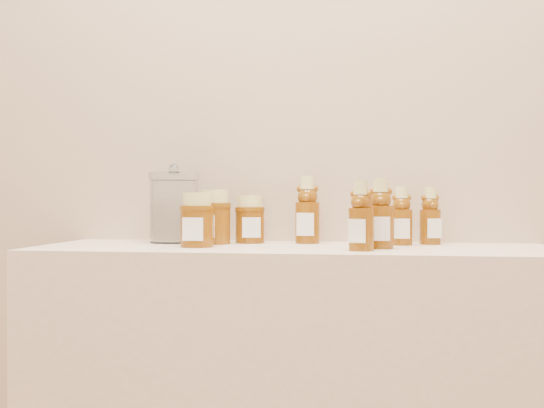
% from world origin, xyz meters
% --- Properties ---
extents(wall_back, '(3.50, 0.02, 2.70)m').
position_xyz_m(wall_back, '(0.00, 1.75, 1.35)').
color(wall_back, tan).
rests_on(wall_back, ground).
extents(bear_bottle_back_left, '(0.07, 0.07, 0.19)m').
position_xyz_m(bear_bottle_back_left, '(0.02, 1.68, 1.00)').
color(bear_bottle_back_left, '#5E2F07').
rests_on(bear_bottle_back_left, display_table).
extents(bear_bottle_back_mid, '(0.05, 0.05, 0.16)m').
position_xyz_m(bear_bottle_back_mid, '(0.26, 1.65, 0.98)').
color(bear_bottle_back_mid, '#5E2F07').
rests_on(bear_bottle_back_mid, display_table).
extents(bear_bottle_back_right, '(0.07, 0.07, 0.16)m').
position_xyz_m(bear_bottle_back_right, '(0.33, 1.68, 0.98)').
color(bear_bottle_back_right, '#5E2F07').
rests_on(bear_bottle_back_right, display_table).
extents(bear_bottle_front_left, '(0.07, 0.07, 0.17)m').
position_xyz_m(bear_bottle_front_left, '(0.16, 1.46, 0.99)').
color(bear_bottle_front_left, '#5E2F07').
rests_on(bear_bottle_front_left, display_table).
extents(bear_bottle_front_right, '(0.06, 0.06, 0.18)m').
position_xyz_m(bear_bottle_front_right, '(0.20, 1.53, 0.99)').
color(bear_bottle_front_right, '#5E2F07').
rests_on(bear_bottle_front_right, display_table).
extents(honey_jar_left, '(0.11, 0.11, 0.13)m').
position_xyz_m(honey_jar_left, '(-0.20, 1.62, 0.97)').
color(honey_jar_left, '#5E2F07').
rests_on(honey_jar_left, display_table).
extents(honey_jar_back, '(0.09, 0.09, 0.12)m').
position_xyz_m(honey_jar_back, '(-0.12, 1.66, 0.96)').
color(honey_jar_back, '#5E2F07').
rests_on(honey_jar_back, display_table).
extents(honey_jar_front, '(0.08, 0.08, 0.13)m').
position_xyz_m(honey_jar_front, '(-0.22, 1.51, 0.96)').
color(honey_jar_front, '#5E2F07').
rests_on(honey_jar_front, display_table).
extents(glass_canister, '(0.14, 0.14, 0.19)m').
position_xyz_m(glass_canister, '(-0.31, 1.65, 1.00)').
color(glass_canister, white).
rests_on(glass_canister, display_table).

